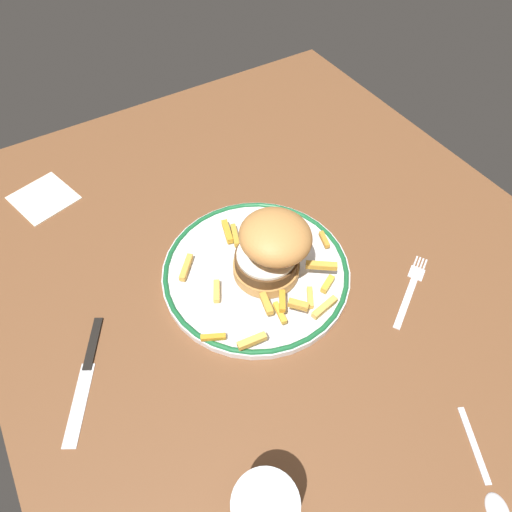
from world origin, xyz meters
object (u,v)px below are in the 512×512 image
dinner_plate (256,271)px  spoon (493,494)px  burger (272,248)px  napkin (43,198)px  knife (87,367)px  fork (411,289)px  water_glass (265,512)px

dinner_plate → spoon: 40.98cm
burger → spoon: bearing=7.9°
spoon → napkin: (-74.48, -30.78, -0.16)cm
burger → knife: bearing=-90.5°
fork → burger: bearing=-127.1°
knife → napkin: size_ratio=1.60×
dinner_plate → napkin: size_ratio=2.85×
dinner_plate → knife: 27.52cm
water_glass → fork: (-14.19, 35.12, -3.49)cm
water_glass → spoon: bearing=63.7°
knife → spoon: bearing=41.5°
water_glass → napkin: (-62.96, -7.42, -3.47)cm
fork → knife: bearing=-106.0°
dinner_plate → knife: size_ratio=1.78×
dinner_plate → knife: bearing=-86.9°
fork → napkin: same height
spoon → knife: bearing=-138.5°
burger → fork: 22.63cm
water_glass → spoon: (11.53, 23.36, -3.32)cm
dinner_plate → napkin: 41.62cm
knife → dinner_plate: bearing=93.1°
dinner_plate → napkin: bearing=-145.0°
burger → spoon: 39.65cm
water_glass → spoon: 26.26cm
napkin → dinner_plate: bearing=35.0°
napkin → water_glass: bearing=6.7°
burger → water_glass: burger is taller
burger → water_glass: (27.12, -18.01, -3.73)cm
knife → napkin: knife is taller
fork → knife: (-13.20, -46.13, 0.08)cm
fork → spoon: (25.72, -11.76, 0.18)cm
water_glass → fork: water_glass is taller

